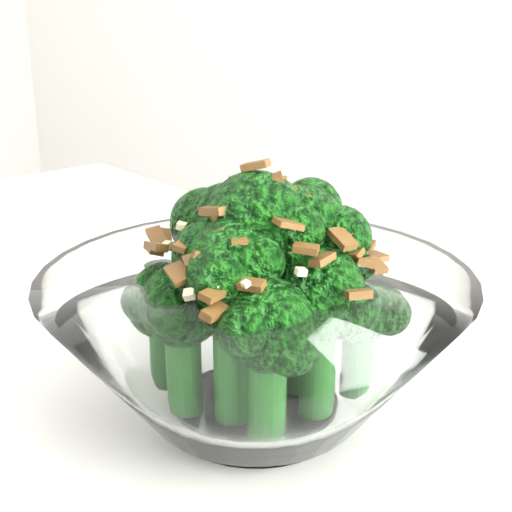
% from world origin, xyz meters
% --- Properties ---
extents(broccoli_dish, '(0.22, 0.22, 0.14)m').
position_xyz_m(broccoli_dish, '(0.04, 0.05, 0.80)').
color(broccoli_dish, white).
rests_on(broccoli_dish, table).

